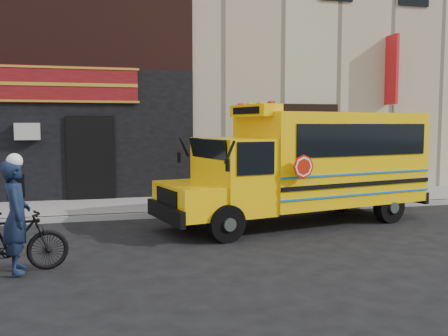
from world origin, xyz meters
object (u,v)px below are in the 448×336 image
school_bus (310,163)px  bicycle (13,242)px  sign_pole (392,151)px  cyclist (17,219)px

school_bus → bicycle: 7.17m
school_bus → sign_pole: size_ratio=2.39×
school_bus → bicycle: size_ratio=4.08×
school_bus → sign_pole: bearing=23.7°
sign_pole → cyclist: sign_pole is taller
cyclist → bicycle: bearing=46.6°
bicycle → cyclist: cyclist is taller
sign_pole → school_bus: bearing=-156.3°
school_bus → sign_pole: sign_pole is taller
bicycle → school_bus: bearing=-77.6°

